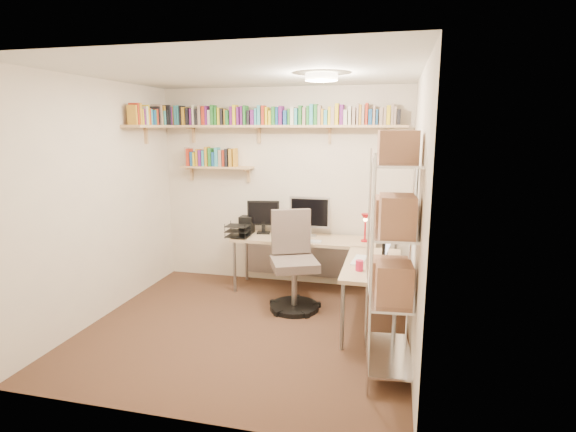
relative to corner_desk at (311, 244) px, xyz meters
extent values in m
plane|color=#432D1C|center=(-0.48, -0.96, -0.67)|extent=(3.20, 3.20, 0.00)
cube|color=beige|center=(-0.48, 0.54, 0.58)|extent=(3.20, 0.04, 2.50)
cube|color=beige|center=(-2.08, -0.96, 0.58)|extent=(0.04, 3.00, 2.50)
cube|color=beige|center=(1.12, -0.96, 0.58)|extent=(0.04, 3.00, 2.50)
cube|color=beige|center=(-0.48, -2.46, 0.58)|extent=(3.20, 0.04, 2.50)
cube|color=silver|center=(-0.48, -0.96, 1.83)|extent=(3.20, 3.00, 0.04)
cube|color=white|center=(1.11, -0.41, 0.88)|extent=(0.01, 0.30, 0.42)
cube|color=white|center=(1.11, -0.81, 0.83)|extent=(0.01, 0.28, 0.38)
cylinder|color=#FFEAC6|center=(0.22, -0.76, 1.79)|extent=(0.30, 0.30, 0.06)
cube|color=tan|center=(-0.48, 0.42, 1.35)|extent=(3.05, 0.25, 0.03)
cube|color=tan|center=(-1.95, -0.01, 1.35)|extent=(0.25, 1.00, 0.03)
cube|color=tan|center=(-1.33, 0.44, 0.83)|extent=(0.95, 0.20, 0.02)
cube|color=tan|center=(-1.68, 0.48, 1.28)|extent=(0.03, 0.20, 0.20)
cube|color=tan|center=(-0.78, 0.48, 1.28)|extent=(0.03, 0.20, 0.20)
cube|color=tan|center=(0.12, 0.48, 1.28)|extent=(0.03, 0.20, 0.20)
cube|color=tan|center=(0.82, 0.48, 1.28)|extent=(0.03, 0.20, 0.20)
cube|color=gold|center=(-1.94, 0.42, 1.46)|extent=(0.04, 0.15, 0.19)
cube|color=#BF8823|center=(-1.89, 0.42, 1.48)|extent=(0.03, 0.13, 0.23)
cube|color=teal|center=(-1.84, 0.42, 1.49)|extent=(0.04, 0.14, 0.24)
cube|color=teal|center=(-1.81, 0.42, 1.49)|extent=(0.02, 0.14, 0.25)
cube|color=black|center=(-1.77, 0.42, 1.49)|extent=(0.02, 0.14, 0.24)
cube|color=#BF8823|center=(-1.73, 0.42, 1.48)|extent=(0.04, 0.14, 0.22)
cube|color=black|center=(-1.68, 0.42, 1.47)|extent=(0.04, 0.15, 0.21)
cube|color=#631C6A|center=(-1.64, 0.42, 1.47)|extent=(0.02, 0.13, 0.20)
cube|color=beige|center=(-1.60, 0.42, 1.49)|extent=(0.02, 0.13, 0.25)
cube|color=black|center=(-1.56, 0.42, 1.47)|extent=(0.04, 0.11, 0.20)
cube|color=gray|center=(-1.52, 0.42, 1.49)|extent=(0.04, 0.14, 0.25)
cube|color=#B62C18|center=(-1.46, 0.42, 1.48)|extent=(0.04, 0.14, 0.23)
cube|color=#631C6A|center=(-1.43, 0.42, 1.48)|extent=(0.02, 0.13, 0.24)
cube|color=beige|center=(-1.39, 0.42, 1.46)|extent=(0.04, 0.11, 0.19)
cube|color=#26722C|center=(-1.34, 0.42, 1.49)|extent=(0.04, 0.14, 0.25)
cube|color=#26722C|center=(-1.30, 0.42, 1.47)|extent=(0.03, 0.12, 0.22)
cube|color=gold|center=(-1.26, 0.42, 1.47)|extent=(0.03, 0.13, 0.21)
cube|color=black|center=(-1.22, 0.42, 1.47)|extent=(0.03, 0.15, 0.20)
cube|color=#BF8823|center=(-1.18, 0.42, 1.46)|extent=(0.02, 0.11, 0.19)
cube|color=#26722C|center=(-1.14, 0.42, 1.45)|extent=(0.04, 0.15, 0.18)
cube|color=#631C6A|center=(-1.09, 0.42, 1.48)|extent=(0.04, 0.11, 0.22)
cube|color=gold|center=(-1.05, 0.42, 1.49)|extent=(0.04, 0.13, 0.24)
cube|color=#631C6A|center=(-1.00, 0.42, 1.48)|extent=(0.03, 0.15, 0.22)
cube|color=#631C6A|center=(-0.96, 0.42, 1.48)|extent=(0.03, 0.12, 0.23)
cube|color=#26722C|center=(-0.91, 0.42, 1.48)|extent=(0.03, 0.14, 0.24)
cube|color=black|center=(-0.87, 0.42, 1.45)|extent=(0.03, 0.13, 0.18)
cube|color=#631C6A|center=(-0.82, 0.42, 1.46)|extent=(0.04, 0.13, 0.18)
cube|color=teal|center=(-0.78, 0.42, 1.47)|extent=(0.03, 0.11, 0.20)
cube|color=teal|center=(-0.73, 0.42, 1.48)|extent=(0.04, 0.12, 0.24)
cube|color=#B62C18|center=(-0.68, 0.42, 1.48)|extent=(0.04, 0.12, 0.23)
cube|color=gold|center=(-0.64, 0.42, 1.47)|extent=(0.03, 0.11, 0.22)
cube|color=gold|center=(-0.59, 0.42, 1.45)|extent=(0.03, 0.12, 0.17)
cube|color=#26722C|center=(-0.55, 0.42, 1.48)|extent=(0.04, 0.13, 0.22)
cube|color=#1A4E89|center=(-0.50, 0.42, 1.47)|extent=(0.03, 0.14, 0.21)
cube|color=#631C6A|center=(-0.46, 0.42, 1.48)|extent=(0.04, 0.15, 0.23)
cube|color=#1A4E89|center=(-0.40, 0.42, 1.45)|extent=(0.04, 0.13, 0.17)
cube|color=#26722C|center=(-0.36, 0.42, 1.46)|extent=(0.02, 0.12, 0.19)
cube|color=beige|center=(-0.32, 0.42, 1.47)|extent=(0.04, 0.12, 0.21)
cube|color=teal|center=(-0.27, 0.42, 1.46)|extent=(0.04, 0.14, 0.20)
cube|color=#26722C|center=(-0.22, 0.42, 1.48)|extent=(0.04, 0.12, 0.23)
cube|color=gray|center=(-0.17, 0.42, 1.47)|extent=(0.04, 0.12, 0.20)
cube|color=#26722C|center=(-0.12, 0.42, 1.48)|extent=(0.03, 0.14, 0.22)
cube|color=teal|center=(-0.08, 0.42, 1.49)|extent=(0.04, 0.13, 0.24)
cube|color=#26722C|center=(-0.03, 0.42, 1.49)|extent=(0.04, 0.14, 0.24)
cube|color=gray|center=(0.01, 0.42, 1.48)|extent=(0.04, 0.12, 0.23)
cube|color=#BF8823|center=(0.05, 0.42, 1.46)|extent=(0.03, 0.14, 0.19)
cube|color=teal|center=(0.09, 0.42, 1.45)|extent=(0.04, 0.14, 0.17)
cube|color=gold|center=(0.14, 0.42, 1.47)|extent=(0.03, 0.12, 0.21)
cube|color=gray|center=(0.18, 0.42, 1.47)|extent=(0.04, 0.14, 0.21)
cube|color=gold|center=(0.22, 0.42, 1.49)|extent=(0.04, 0.13, 0.25)
cube|color=#631C6A|center=(0.28, 0.42, 1.48)|extent=(0.04, 0.15, 0.23)
cube|color=beige|center=(0.32, 0.42, 1.45)|extent=(0.04, 0.13, 0.17)
cube|color=beige|center=(0.37, 0.42, 1.47)|extent=(0.03, 0.14, 0.21)
cube|color=gray|center=(0.42, 0.42, 1.47)|extent=(0.04, 0.14, 0.20)
cube|color=gray|center=(0.47, 0.42, 1.49)|extent=(0.02, 0.15, 0.24)
cube|color=#BF8823|center=(0.50, 0.42, 1.48)|extent=(0.02, 0.14, 0.23)
cube|color=gray|center=(0.53, 0.42, 1.48)|extent=(0.03, 0.12, 0.23)
cube|color=#B62C18|center=(0.57, 0.42, 1.49)|extent=(0.03, 0.13, 0.25)
cube|color=#1A4E89|center=(0.61, 0.42, 1.46)|extent=(0.04, 0.12, 0.18)
cube|color=gray|center=(0.66, 0.42, 1.48)|extent=(0.03, 0.15, 0.22)
cube|color=#1A4E89|center=(0.69, 0.42, 1.45)|extent=(0.02, 0.12, 0.17)
cube|color=gray|center=(0.73, 0.42, 1.47)|extent=(0.04, 0.12, 0.20)
cube|color=gray|center=(0.78, 0.42, 1.47)|extent=(0.03, 0.12, 0.21)
cube|color=gold|center=(0.82, 0.42, 1.48)|extent=(0.04, 0.12, 0.22)
cube|color=gray|center=(0.86, 0.42, 1.49)|extent=(0.03, 0.14, 0.24)
cube|color=gray|center=(0.89, 0.42, 1.47)|extent=(0.03, 0.14, 0.21)
cube|color=black|center=(0.93, 0.42, 1.45)|extent=(0.04, 0.12, 0.17)
cube|color=#BF8823|center=(-1.95, -0.44, 1.47)|extent=(0.11, 0.03, 0.22)
cube|color=#B62C18|center=(-1.95, -0.41, 1.49)|extent=(0.12, 0.03, 0.24)
cube|color=#BF8823|center=(-1.95, -0.37, 1.49)|extent=(0.14, 0.04, 0.24)
cube|color=gold|center=(-1.95, -0.33, 1.45)|extent=(0.14, 0.02, 0.18)
cube|color=#631C6A|center=(-1.95, -0.29, 1.46)|extent=(0.13, 0.03, 0.18)
cube|color=beige|center=(-1.95, -0.24, 1.47)|extent=(0.14, 0.04, 0.21)
cube|color=gold|center=(-1.95, -0.21, 1.48)|extent=(0.14, 0.02, 0.23)
cube|color=#B62C18|center=(-1.95, -0.17, 1.46)|extent=(0.14, 0.03, 0.19)
cube|color=teal|center=(-1.95, -0.13, 1.46)|extent=(0.12, 0.04, 0.18)
cube|color=#1A4E89|center=(-1.95, -0.08, 1.45)|extent=(0.15, 0.04, 0.17)
cube|color=#26722C|center=(-1.95, -0.04, 1.46)|extent=(0.12, 0.03, 0.18)
cube|color=#B62C18|center=(-1.95, 0.01, 1.46)|extent=(0.12, 0.04, 0.19)
cube|color=black|center=(-1.95, 0.05, 1.48)|extent=(0.12, 0.02, 0.22)
cube|color=gray|center=(-1.95, 0.09, 1.49)|extent=(0.14, 0.04, 0.25)
cube|color=#BF8823|center=(-1.95, 0.13, 1.46)|extent=(0.11, 0.03, 0.18)
cube|color=teal|center=(-1.95, 0.17, 1.45)|extent=(0.14, 0.03, 0.17)
cube|color=#BF8823|center=(-1.95, 0.20, 1.48)|extent=(0.11, 0.02, 0.24)
cube|color=black|center=(-1.95, 0.24, 1.46)|extent=(0.13, 0.04, 0.19)
cube|color=black|center=(-1.95, 0.30, 1.49)|extent=(0.14, 0.04, 0.25)
cube|color=#631C6A|center=(-1.95, 0.35, 1.48)|extent=(0.14, 0.04, 0.23)
cube|color=black|center=(-1.95, 0.39, 1.48)|extent=(0.13, 0.03, 0.23)
cube|color=gray|center=(-1.75, 0.44, 0.96)|extent=(0.02, 0.11, 0.24)
cube|color=#B62C18|center=(-1.71, 0.44, 0.95)|extent=(0.04, 0.14, 0.22)
cube|color=#1A4E89|center=(-1.66, 0.44, 0.93)|extent=(0.04, 0.13, 0.18)
cube|color=gold|center=(-1.62, 0.44, 0.93)|extent=(0.03, 0.14, 0.17)
cube|color=#BF8823|center=(-1.58, 0.44, 0.95)|extent=(0.03, 0.15, 0.22)
cube|color=#631C6A|center=(-1.54, 0.44, 0.95)|extent=(0.04, 0.14, 0.21)
cube|color=teal|center=(-1.50, 0.44, 0.94)|extent=(0.03, 0.11, 0.20)
cube|color=#BF8823|center=(-1.46, 0.44, 0.97)|extent=(0.03, 0.13, 0.25)
cube|color=#26722C|center=(-1.41, 0.44, 0.96)|extent=(0.04, 0.12, 0.23)
cube|color=#1A4E89|center=(-1.36, 0.44, 0.93)|extent=(0.03, 0.14, 0.18)
cube|color=teal|center=(-1.32, 0.44, 0.96)|extent=(0.04, 0.12, 0.24)
cube|color=gray|center=(-1.27, 0.44, 0.95)|extent=(0.04, 0.11, 0.21)
cube|color=#B62C18|center=(-1.22, 0.44, 0.95)|extent=(0.03, 0.11, 0.21)
cube|color=black|center=(-1.18, 0.44, 0.96)|extent=(0.04, 0.15, 0.23)
cube|color=#BF8823|center=(-1.12, 0.44, 0.96)|extent=(0.04, 0.13, 0.23)
cube|color=#BF8823|center=(-1.07, 0.44, 0.96)|extent=(0.03, 0.12, 0.23)
cube|color=#D7B88C|center=(-0.13, 0.22, -0.01)|extent=(1.74, 0.55, 0.04)
cube|color=#D7B88C|center=(0.74, -0.63, -0.01)|extent=(0.55, 1.19, 0.04)
cylinder|color=gray|center=(-0.95, -0.01, -0.35)|extent=(0.04, 0.04, 0.64)
cylinder|color=gray|center=(-0.95, 0.45, -0.35)|extent=(0.04, 0.04, 0.64)
cylinder|color=gray|center=(0.97, 0.45, -0.35)|extent=(0.04, 0.04, 0.64)
cylinder|color=gray|center=(0.51, -1.18, -0.35)|extent=(0.04, 0.04, 0.64)
cylinder|color=gray|center=(0.97, -1.18, -0.35)|extent=(0.04, 0.04, 0.64)
cube|color=gray|center=(-0.13, 0.46, -0.30)|extent=(1.65, 0.02, 0.50)
cube|color=silver|center=(-0.08, 0.33, 0.31)|extent=(0.50, 0.03, 0.38)
cube|color=black|center=(-0.08, 0.31, 0.31)|extent=(0.45, 0.00, 0.33)
cube|color=black|center=(-0.68, 0.33, 0.27)|extent=(0.40, 0.03, 0.31)
cube|color=black|center=(0.87, -0.59, 0.29)|extent=(0.03, 0.53, 0.35)
cube|color=silver|center=(0.85, -0.59, 0.29)|extent=(0.00, 0.48, 0.30)
cube|color=white|center=(-0.08, 0.06, 0.02)|extent=(0.38, 0.12, 0.01)
cube|color=white|center=(0.61, -0.59, 0.02)|extent=(0.12, 0.37, 0.01)
cylinder|color=#AF0F17|center=(0.61, 0.22, 0.02)|extent=(0.09, 0.09, 0.02)
cylinder|color=#AF0F17|center=(0.61, 0.22, 0.16)|extent=(0.02, 0.02, 0.26)
cone|color=#AF0F17|center=(0.61, 0.22, 0.30)|extent=(0.11, 0.11, 0.08)
sphere|color=#FFBF72|center=(0.61, 0.22, 0.27)|extent=(0.05, 0.05, 0.05)
cube|color=black|center=(-0.89, 0.29, 0.12)|extent=(0.16, 0.16, 0.22)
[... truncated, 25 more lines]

